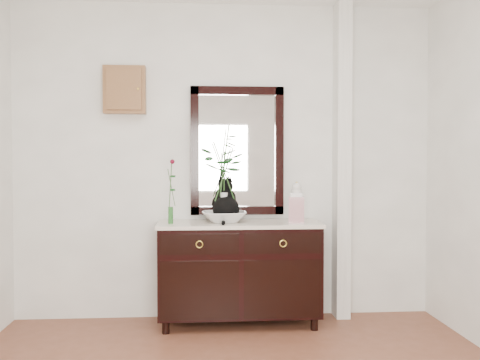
{
  "coord_description": "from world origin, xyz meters",
  "views": [
    {
      "loc": [
        -0.21,
        -2.63,
        1.35
      ],
      "look_at": [
        0.1,
        1.63,
        1.2
      ],
      "focal_mm": 40.0,
      "sensor_mm": 36.0,
      "label": 1
    }
  ],
  "objects": [
    {
      "name": "bud_vase_rose",
      "position": [
        -0.46,
        1.66,
        1.11
      ],
      "size": [
        0.08,
        0.08,
        0.52
      ],
      "primitive_type": null,
      "rotation": [
        0.0,
        0.0,
        0.24
      ],
      "color": "#2A6929",
      "rests_on": "sideboard"
    },
    {
      "name": "key_cabinet",
      "position": [
        -0.85,
        1.94,
        1.95
      ],
      "size": [
        0.35,
        0.1,
        0.4
      ],
      "primitive_type": "cube",
      "color": "brown",
      "rests_on": "wall_back"
    },
    {
      "name": "wall_mirror",
      "position": [
        0.1,
        1.97,
        1.44
      ],
      "size": [
        0.8,
        0.06,
        1.1
      ],
      "color": "black",
      "rests_on": "wall_back"
    },
    {
      "name": "vase_branches",
      "position": [
        -0.02,
        1.73,
        1.26
      ],
      "size": [
        0.49,
        0.49,
        0.79
      ],
      "primitive_type": null,
      "rotation": [
        0.0,
        0.0,
        0.39
      ],
      "color": "silver",
      "rests_on": "lotus_bowl"
    },
    {
      "name": "wall_back",
      "position": [
        0.0,
        1.98,
        1.35
      ],
      "size": [
        3.6,
        0.04,
        2.7
      ],
      "primitive_type": "cube",
      "color": "white",
      "rests_on": "ground"
    },
    {
      "name": "pilaster",
      "position": [
        1.0,
        1.9,
        1.35
      ],
      "size": [
        0.12,
        0.2,
        2.7
      ],
      "primitive_type": "cube",
      "color": "white",
      "rests_on": "ground"
    },
    {
      "name": "sideboard",
      "position": [
        0.1,
        1.73,
        0.47
      ],
      "size": [
        1.33,
        0.52,
        0.82
      ],
      "color": "black",
      "rests_on": "ground"
    },
    {
      "name": "ginger_jar",
      "position": [
        0.57,
        1.67,
        1.02
      ],
      "size": [
        0.15,
        0.15,
        0.34
      ],
      "primitive_type": null,
      "rotation": [
        0.0,
        0.0,
        -0.19
      ],
      "color": "silver",
      "rests_on": "sideboard"
    },
    {
      "name": "lotus_bowl",
      "position": [
        -0.02,
        1.73,
        0.89
      ],
      "size": [
        0.4,
        0.4,
        0.09
      ],
      "primitive_type": "imported",
      "rotation": [
        0.0,
        0.0,
        0.1
      ],
      "color": "silver",
      "rests_on": "sideboard"
    },
    {
      "name": "cat",
      "position": [
        -0.01,
        1.74,
        1.03
      ],
      "size": [
        0.27,
        0.32,
        0.36
      ],
      "primitive_type": null,
      "rotation": [
        0.0,
        0.0,
        -0.06
      ],
      "color": "black",
      "rests_on": "sideboard"
    }
  ]
}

